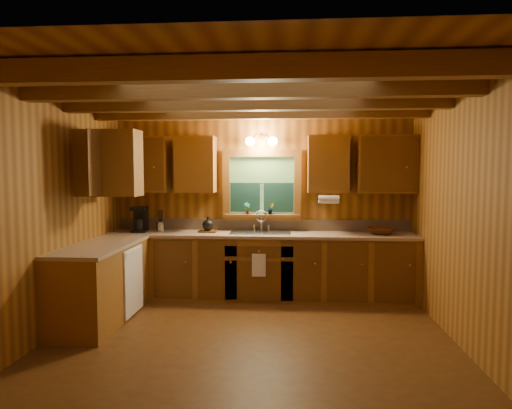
{
  "coord_description": "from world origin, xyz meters",
  "views": [
    {
      "loc": [
        0.42,
        -4.52,
        1.74
      ],
      "look_at": [
        0.0,
        0.8,
        1.35
      ],
      "focal_mm": 31.6,
      "sensor_mm": 36.0,
      "label": 1
    }
  ],
  "objects_px": {
    "wicker_basket": "(381,231)",
    "coffee_maker": "(140,219)",
    "sink": "(261,236)",
    "cutting_board": "(208,231)"
  },
  "relations": [
    {
      "from": "wicker_basket",
      "to": "sink",
      "type": "bearing_deg",
      "value": 179.67
    },
    {
      "from": "sink",
      "to": "wicker_basket",
      "type": "bearing_deg",
      "value": -0.33
    },
    {
      "from": "sink",
      "to": "coffee_maker",
      "type": "height_order",
      "value": "coffee_maker"
    },
    {
      "from": "sink",
      "to": "coffee_maker",
      "type": "relative_size",
      "value": 2.33
    },
    {
      "from": "coffee_maker",
      "to": "cutting_board",
      "type": "xyz_separation_m",
      "value": [
        0.96,
        0.03,
        -0.16
      ]
    },
    {
      "from": "coffee_maker",
      "to": "wicker_basket",
      "type": "height_order",
      "value": "coffee_maker"
    },
    {
      "from": "wicker_basket",
      "to": "coffee_maker",
      "type": "bearing_deg",
      "value": -179.91
    },
    {
      "from": "cutting_board",
      "to": "wicker_basket",
      "type": "distance_m",
      "value": 2.36
    },
    {
      "from": "coffee_maker",
      "to": "wicker_basket",
      "type": "relative_size",
      "value": 0.95
    },
    {
      "from": "sink",
      "to": "coffee_maker",
      "type": "distance_m",
      "value": 1.7
    }
  ]
}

